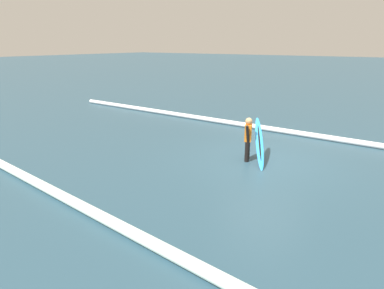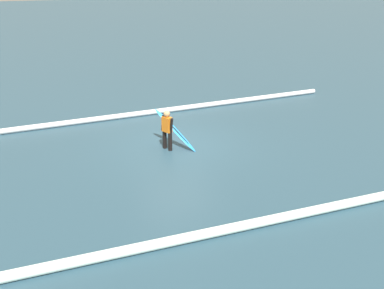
# 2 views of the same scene
# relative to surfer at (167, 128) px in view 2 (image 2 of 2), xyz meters

# --- Properties ---
(ground_plane) EXTENTS (182.59, 182.59, 0.00)m
(ground_plane) POSITION_rel_surfer_xyz_m (-0.46, -0.33, -0.77)
(ground_plane) COLOR #284656
(surfer) EXTENTS (0.31, 0.62, 1.39)m
(surfer) POSITION_rel_surfer_xyz_m (0.00, 0.00, 0.00)
(surfer) COLOR black
(surfer) RESTS_ON ground_plane
(surfboard) EXTENTS (1.10, 1.61, 1.26)m
(surfboard) POSITION_rel_surfer_xyz_m (-0.34, -0.13, -0.16)
(surfboard) COLOR #268CE5
(surfboard) RESTS_ON ground_plane
(wave_crest_foreground) EXTENTS (22.05, 0.53, 0.22)m
(wave_crest_foreground) POSITION_rel_surfer_xyz_m (1.69, -3.86, -0.67)
(wave_crest_foreground) COLOR white
(wave_crest_foreground) RESTS_ON ground_plane
(wave_crest_midground) EXTENTS (23.10, 1.96, 0.24)m
(wave_crest_midground) POSITION_rel_surfer_xyz_m (-1.75, 5.42, -0.66)
(wave_crest_midground) COLOR white
(wave_crest_midground) RESTS_ON ground_plane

